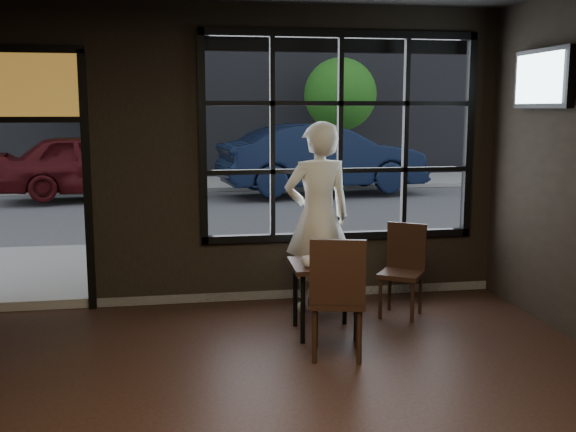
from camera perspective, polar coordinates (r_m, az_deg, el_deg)
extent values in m
cube|color=black|center=(7.45, 4.42, 6.67)|extent=(3.06, 0.12, 2.28)
cube|color=orange|center=(7.38, -21.69, 10.31)|extent=(1.20, 0.06, 0.70)
cube|color=#545456|center=(27.81, -8.42, 4.60)|extent=(60.00, 41.00, 0.04)
cube|color=black|center=(6.40, 3.13, -6.95)|extent=(0.66, 0.66, 0.69)
cube|color=black|center=(5.79, 4.18, -6.78)|extent=(0.55, 0.55, 1.06)
cube|color=black|center=(6.98, 9.56, -4.63)|extent=(0.57, 0.57, 0.94)
imported|color=silver|center=(7.02, 2.53, -0.09)|extent=(0.78, 0.57, 1.98)
imported|color=silver|center=(6.14, 1.77, -3.90)|extent=(0.16, 0.16, 0.10)
cube|color=black|center=(7.07, 20.79, 10.83)|extent=(0.11, 0.97, 0.57)
imported|color=black|center=(16.46, 2.94, 4.94)|extent=(5.18, 2.39, 1.65)
imported|color=#440C0F|center=(16.26, -16.00, 4.23)|extent=(4.53, 2.42, 1.47)
cylinder|color=#332114|center=(19.30, -16.24, 6.18)|extent=(0.23, 0.23, 2.50)
sphere|color=#2A701C|center=(19.32, -16.52, 12.24)|extent=(2.73, 2.73, 2.73)
cylinder|color=#332114|center=(19.70, 4.39, 5.69)|extent=(0.17, 0.17, 1.91)
sphere|color=#244F1F|center=(19.67, 4.44, 10.22)|extent=(2.08, 2.08, 2.08)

